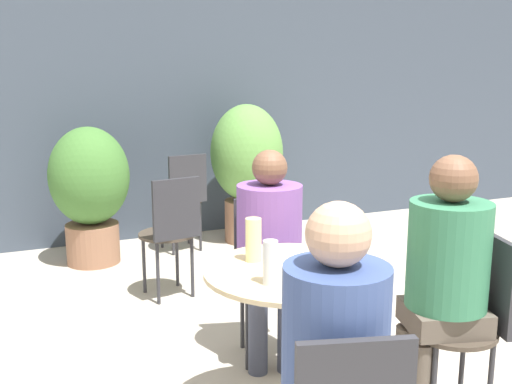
% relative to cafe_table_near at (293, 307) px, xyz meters
% --- Properties ---
extents(storefront_wall, '(10.00, 0.06, 3.00)m').
position_rel_cafe_table_near_xyz_m(storefront_wall, '(0.16, 3.34, 0.91)').
color(storefront_wall, '#3D4756').
rests_on(storefront_wall, ground_plane).
extents(cafe_table_near, '(0.75, 0.75, 0.75)m').
position_rel_cafe_table_near_xyz_m(cafe_table_near, '(0.00, 0.00, 0.00)').
color(cafe_table_near, '#2D2D33').
rests_on(cafe_table_near, ground_plane).
extents(bistro_chair_1, '(0.42, 0.41, 0.86)m').
position_rel_cafe_table_near_xyz_m(bistro_chair_1, '(0.77, -0.22, -0.07)').
color(bistro_chair_1, '#42382D').
rests_on(bistro_chair_1, ground_plane).
extents(bistro_chair_2, '(0.41, 0.42, 0.86)m').
position_rel_cafe_table_near_xyz_m(bistro_chair_2, '(0.22, 0.77, -0.07)').
color(bistro_chair_2, '#42382D').
rests_on(bistro_chair_2, ground_plane).
extents(bistro_chair_3, '(0.39, 0.41, 0.86)m').
position_rel_cafe_table_near_xyz_m(bistro_chair_3, '(-0.06, 1.72, -0.07)').
color(bistro_chair_3, '#42382D').
rests_on(bistro_chair_3, ground_plane).
extents(bistro_chair_4, '(0.39, 0.41, 0.86)m').
position_rel_cafe_table_near_xyz_m(bistro_chair_4, '(0.32, 2.73, -0.07)').
color(bistro_chair_4, '#42382D').
rests_on(bistro_chair_4, ground_plane).
extents(seated_person_0, '(0.35, 0.38, 1.19)m').
position_rel_cafe_table_near_xyz_m(seated_person_0, '(-0.18, -0.63, 0.12)').
color(seated_person_0, brown).
rests_on(seated_person_0, ground_plane).
extents(seated_person_1, '(0.40, 0.37, 1.22)m').
position_rel_cafe_table_near_xyz_m(seated_person_1, '(0.63, -0.18, 0.13)').
color(seated_person_1, brown).
rests_on(seated_person_1, ground_plane).
extents(seated_person_2, '(0.37, 0.39, 1.16)m').
position_rel_cafe_table_near_xyz_m(seated_person_2, '(0.18, 0.63, 0.10)').
color(seated_person_2, '#42475B').
rests_on(seated_person_2, ground_plane).
extents(beer_glass_0, '(0.07, 0.07, 0.19)m').
position_rel_cafe_table_near_xyz_m(beer_glass_0, '(-0.11, 0.17, 0.26)').
color(beer_glass_0, beige).
rests_on(beer_glass_0, cafe_table_near).
extents(beer_glass_1, '(0.06, 0.06, 0.17)m').
position_rel_cafe_table_near_xyz_m(beer_glass_1, '(-0.16, -0.12, 0.25)').
color(beer_glass_1, silver).
rests_on(beer_glass_1, cafe_table_near).
extents(beer_glass_2, '(0.06, 0.06, 0.19)m').
position_rel_cafe_table_near_xyz_m(beer_glass_2, '(0.20, -0.00, 0.26)').
color(beer_glass_2, beige).
rests_on(beer_glass_2, cafe_table_near).
extents(potted_plant_0, '(0.64, 0.64, 1.12)m').
position_rel_cafe_table_near_xyz_m(potted_plant_0, '(-0.46, 2.75, 0.05)').
color(potted_plant_0, '#93664C').
rests_on(potted_plant_0, ground_plane).
extents(potted_plant_1, '(0.65, 0.65, 1.26)m').
position_rel_cafe_table_near_xyz_m(potted_plant_1, '(0.94, 2.84, 0.14)').
color(potted_plant_1, '#93664C').
rests_on(potted_plant_1, ground_plane).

